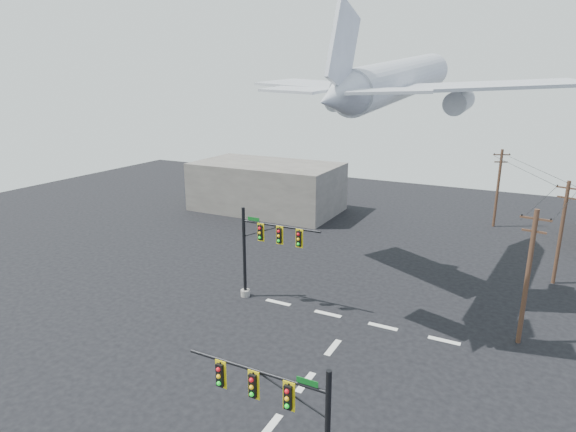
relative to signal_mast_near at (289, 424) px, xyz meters
The scene contains 10 objects.
ground 5.50m from the signal_mast_near, 129.55° to the left, with size 120.00×120.00×0.00m, color black.
lane_markings 9.66m from the signal_mast_near, 107.35° to the left, with size 14.00×21.20×0.01m.
signal_mast_near is the anchor object (origin of this frame).
signal_mast_far 18.01m from the signal_mast_near, 123.42° to the left, with size 6.53×0.78×7.05m.
utility_pole_a 18.78m from the signal_mast_near, 66.39° to the left, with size 1.74×0.39×8.72m.
utility_pole_b 30.24m from the signal_mast_near, 71.42° to the left, with size 1.67×0.64×8.52m.
utility_pole_c 43.72m from the signal_mast_near, 84.94° to the left, with size 1.71×0.78×8.76m.
power_lines 31.76m from the signal_mast_near, 76.17° to the left, with size 7.36×26.36×0.04m.
airliner 26.18m from the signal_mast_near, 96.49° to the left, with size 25.01×26.31×6.82m.
building_left 44.47m from the signal_mast_near, 120.67° to the left, with size 18.00×10.00×6.00m, color slate.
Camera 1 is at (9.59, -16.82, 15.96)m, focal length 30.00 mm.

